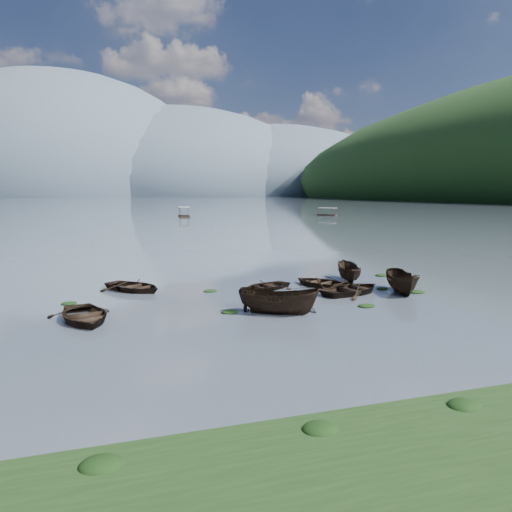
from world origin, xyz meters
name	(u,v)px	position (x,y,z in m)	size (l,w,h in m)	color
ground_plane	(324,318)	(0.00, 0.00, 0.00)	(2400.00, 2400.00, 0.00)	#4A525C
haze_mtn_b	(61,196)	(-60.00, 900.00, 0.00)	(520.00, 520.00, 340.00)	#475666
haze_mtn_c	(177,195)	(140.00, 900.00, 0.00)	(520.00, 520.00, 260.00)	#475666
haze_mtn_d	(269,195)	(320.00, 900.00, 0.00)	(520.00, 520.00, 220.00)	#475666
rowboat_0	(84,321)	(-12.56, 3.56, 0.00)	(3.49, 4.89, 1.01)	black
rowboat_1	(292,305)	(-0.44, 3.60, 0.00)	(3.57, 4.99, 1.03)	black
rowboat_2	(278,314)	(-2.06, 1.74, 0.00)	(1.77, 4.71, 1.82)	black
rowboat_3	(321,286)	(4.02, 8.74, 0.00)	(3.17, 4.45, 0.92)	black
rowboat_4	(352,294)	(4.81, 5.54, 0.00)	(3.48, 4.87, 1.01)	black
rowboat_5	(402,293)	(8.19, 4.67, 0.00)	(1.75, 4.66, 1.80)	black
rowboat_6	(134,291)	(-9.34, 11.29, 0.00)	(3.37, 4.72, 0.98)	black
rowboat_7	(265,289)	(-0.32, 8.86, 0.00)	(2.83, 3.97, 0.82)	black
rowboat_8	(348,281)	(6.96, 10.01, 0.00)	(1.58, 4.19, 1.62)	black
weed_clump_0	(230,313)	(-4.60, 2.90, 0.00)	(1.01, 0.83, 0.22)	black
weed_clump_1	(263,299)	(-1.59, 5.85, 0.00)	(0.86, 0.69, 0.19)	black
weed_clump_2	(367,307)	(3.68, 1.76, 0.00)	(1.07, 0.85, 0.23)	black
weed_clump_3	(382,289)	(7.63, 6.25, 0.00)	(0.82, 0.70, 0.18)	black
weed_clump_4	(417,293)	(9.20, 4.39, 0.00)	(1.14, 0.91, 0.24)	black
weed_clump_5	(69,304)	(-13.49, 8.18, 0.00)	(0.98, 0.79, 0.21)	black
weed_clump_6	(210,292)	(-4.27, 9.27, 0.00)	(0.96, 0.80, 0.20)	black
weed_clump_7	(382,276)	(10.72, 11.19, 0.00)	(1.12, 0.89, 0.24)	black
pontoon_centre	(184,217)	(12.64, 113.89, 0.00)	(2.87, 6.90, 2.64)	black
pontoon_right	(327,215)	(53.91, 108.25, 0.00)	(2.35, 5.64, 2.16)	black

